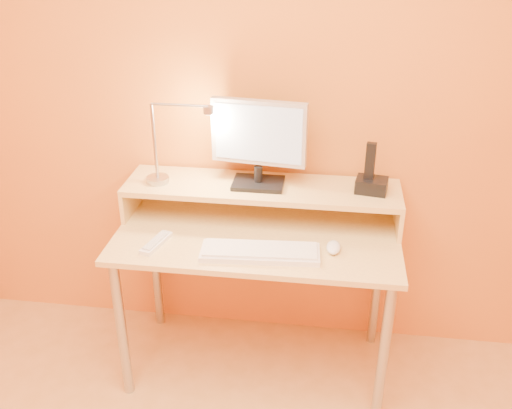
# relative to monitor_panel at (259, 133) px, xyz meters

# --- Properties ---
(wall_back) EXTENTS (3.00, 0.04, 2.50)m
(wall_back) POSITION_rel_monitor_panel_xyz_m (0.02, 0.16, 0.13)
(wall_back) COLOR orange
(wall_back) RESTS_ON floor
(desk_leg_fl) EXTENTS (0.04, 0.04, 0.69)m
(desk_leg_fl) POSITION_rel_monitor_panel_xyz_m (-0.53, -0.41, -0.77)
(desk_leg_fl) COLOR #AAAAAF
(desk_leg_fl) RESTS_ON floor
(desk_leg_fr) EXTENTS (0.04, 0.04, 0.69)m
(desk_leg_fr) POSITION_rel_monitor_panel_xyz_m (0.57, -0.41, -0.77)
(desk_leg_fr) COLOR #AAAAAF
(desk_leg_fr) RESTS_ON floor
(desk_leg_bl) EXTENTS (0.04, 0.04, 0.69)m
(desk_leg_bl) POSITION_rel_monitor_panel_xyz_m (-0.53, 0.09, -0.77)
(desk_leg_bl) COLOR #AAAAAF
(desk_leg_bl) RESTS_ON floor
(desk_leg_br) EXTENTS (0.04, 0.04, 0.69)m
(desk_leg_br) POSITION_rel_monitor_panel_xyz_m (0.57, 0.09, -0.77)
(desk_leg_br) COLOR #AAAAAF
(desk_leg_br) RESTS_ON floor
(desk_lower) EXTENTS (1.20, 0.60, 0.02)m
(desk_lower) POSITION_rel_monitor_panel_xyz_m (0.02, -0.16, -0.41)
(desk_lower) COLOR #EFC96F
(desk_lower) RESTS_ON floor
(shelf_riser_left) EXTENTS (0.02, 0.30, 0.14)m
(shelf_riser_left) POSITION_rel_monitor_panel_xyz_m (-0.58, -0.01, -0.33)
(shelf_riser_left) COLOR #EFC96F
(shelf_riser_left) RESTS_ON desk_lower
(shelf_riser_right) EXTENTS (0.02, 0.30, 0.14)m
(shelf_riser_right) POSITION_rel_monitor_panel_xyz_m (0.61, -0.01, -0.33)
(shelf_riser_right) COLOR #EFC96F
(shelf_riser_right) RESTS_ON desk_lower
(desk_shelf) EXTENTS (1.20, 0.30, 0.02)m
(desk_shelf) POSITION_rel_monitor_panel_xyz_m (0.02, -0.01, -0.25)
(desk_shelf) COLOR #EFC96F
(desk_shelf) RESTS_ON desk_lower
(monitor_foot) EXTENTS (0.22, 0.16, 0.02)m
(monitor_foot) POSITION_rel_monitor_panel_xyz_m (0.00, -0.01, -0.23)
(monitor_foot) COLOR black
(monitor_foot) RESTS_ON desk_shelf
(monitor_neck) EXTENTS (0.04, 0.04, 0.07)m
(monitor_neck) POSITION_rel_monitor_panel_xyz_m (-0.00, -0.01, -0.19)
(monitor_neck) COLOR black
(monitor_neck) RESTS_ON monitor_foot
(monitor_panel) EXTENTS (0.41, 0.08, 0.28)m
(monitor_panel) POSITION_rel_monitor_panel_xyz_m (0.00, 0.00, 0.00)
(monitor_panel) COLOR #B8B8BB
(monitor_panel) RESTS_ON monitor_neck
(monitor_back) EXTENTS (0.36, 0.06, 0.24)m
(monitor_back) POSITION_rel_monitor_panel_xyz_m (0.00, 0.02, 0.00)
(monitor_back) COLOR black
(monitor_back) RESTS_ON monitor_panel
(monitor_screen) EXTENTS (0.37, 0.05, 0.24)m
(monitor_screen) POSITION_rel_monitor_panel_xyz_m (0.00, -0.02, 0.00)
(monitor_screen) COLOR #A5B8D2
(monitor_screen) RESTS_ON monitor_panel
(lamp_base) EXTENTS (0.10, 0.10, 0.02)m
(lamp_base) POSITION_rel_monitor_panel_xyz_m (-0.44, -0.04, -0.23)
(lamp_base) COLOR #AAAAAF
(lamp_base) RESTS_ON desk_shelf
(lamp_post) EXTENTS (0.01, 0.01, 0.33)m
(lamp_post) POSITION_rel_monitor_panel_xyz_m (-0.44, -0.04, -0.05)
(lamp_post) COLOR #AAAAAF
(lamp_post) RESTS_ON lamp_base
(lamp_arm) EXTENTS (0.24, 0.01, 0.01)m
(lamp_arm) POSITION_rel_monitor_panel_xyz_m (-0.32, -0.04, 0.12)
(lamp_arm) COLOR #AAAAAF
(lamp_arm) RESTS_ON lamp_post
(lamp_head) EXTENTS (0.04, 0.04, 0.03)m
(lamp_head) POSITION_rel_monitor_panel_xyz_m (-0.20, -0.04, 0.10)
(lamp_head) COLOR #AAAAAF
(lamp_head) RESTS_ON lamp_arm
(lamp_bulb) EXTENTS (0.03, 0.03, 0.00)m
(lamp_bulb) POSITION_rel_monitor_panel_xyz_m (-0.20, -0.04, 0.09)
(lamp_bulb) COLOR #FFEAC6
(lamp_bulb) RESTS_ON lamp_head
(phone_dock) EXTENTS (0.14, 0.12, 0.06)m
(phone_dock) POSITION_rel_monitor_panel_xyz_m (0.48, -0.01, -0.21)
(phone_dock) COLOR black
(phone_dock) RESTS_ON desk_shelf
(phone_handset) EXTENTS (0.04, 0.03, 0.16)m
(phone_handset) POSITION_rel_monitor_panel_xyz_m (0.47, -0.01, -0.10)
(phone_handset) COLOR black
(phone_handset) RESTS_ON phone_dock
(phone_led) EXTENTS (0.01, 0.00, 0.04)m
(phone_led) POSITION_rel_monitor_panel_xyz_m (0.53, -0.06, -0.21)
(phone_led) COLOR #1A59FD
(phone_led) RESTS_ON phone_dock
(keyboard) EXTENTS (0.48, 0.18, 0.02)m
(keyboard) POSITION_rel_monitor_panel_xyz_m (0.05, -0.32, -0.39)
(keyboard) COLOR white
(keyboard) RESTS_ON desk_lower
(mouse) EXTENTS (0.06, 0.10, 0.03)m
(mouse) POSITION_rel_monitor_panel_xyz_m (0.34, -0.25, -0.38)
(mouse) COLOR silver
(mouse) RESTS_ON desk_lower
(remote_control) EXTENTS (0.09, 0.19, 0.02)m
(remote_control) POSITION_rel_monitor_panel_xyz_m (-0.38, -0.30, -0.39)
(remote_control) COLOR white
(remote_control) RESTS_ON desk_lower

